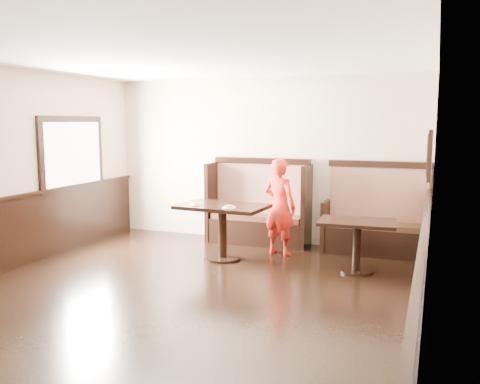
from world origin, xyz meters
The scene contains 9 objects.
ground centered at (0.00, 0.00, 0.00)m, with size 7.00×7.00×0.00m, color black.
room_shell centered at (-0.30, 0.28, 0.67)m, with size 7.00×7.00×7.00m.
booth_main centered at (0.00, 3.30, 0.53)m, with size 1.75×0.72×1.45m.
booth_neighbor centered at (1.95, 3.29, 0.48)m, with size 1.65×0.72×1.45m.
table_main centered at (-0.17, 2.11, 0.63)m, with size 1.35×0.90×0.83m.
table_neighbor centered at (1.81, 2.18, 0.54)m, with size 1.07×0.74×0.72m.
child centered at (0.55, 2.68, 0.75)m, with size 0.55×0.36×1.51m, color red.
pizza_plate_left centered at (-0.54, 1.97, 0.84)m, with size 0.19×0.19×0.03m.
pizza_plate_right centered at (0.02, 1.90, 0.84)m, with size 0.20×0.20×0.04m.
Camera 1 is at (2.77, -4.77, 2.05)m, focal length 38.00 mm.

